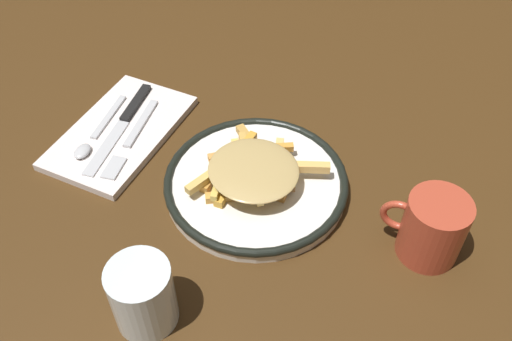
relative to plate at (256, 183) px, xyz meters
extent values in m
plane|color=#402810|center=(0.00, 0.00, -0.01)|extent=(2.60, 2.60, 0.00)
cylinder|color=white|center=(0.00, 0.00, 0.00)|extent=(0.25, 0.25, 0.02)
torus|color=black|center=(0.00, 0.00, 0.01)|extent=(0.26, 0.26, 0.01)
cube|color=gold|center=(0.01, 0.00, 0.02)|extent=(0.05, 0.06, 0.01)
cube|color=#DBB058|center=(0.05, 0.03, 0.02)|extent=(0.04, 0.08, 0.01)
cube|color=#CB8739|center=(-0.01, 0.02, 0.01)|extent=(0.08, 0.01, 0.01)
cube|color=#EDC567|center=(-0.01, 0.03, 0.03)|extent=(0.04, 0.06, 0.01)
cube|color=gold|center=(0.03, -0.02, 0.02)|extent=(0.02, 0.08, 0.01)
cube|color=gold|center=(0.01, 0.02, 0.01)|extent=(0.07, 0.06, 0.01)
cube|color=gold|center=(0.03, -0.03, 0.02)|extent=(0.04, 0.06, 0.01)
cube|color=gold|center=(0.06, 0.01, 0.01)|extent=(0.01, 0.08, 0.01)
cube|color=#C58D3B|center=(0.01, 0.04, 0.01)|extent=(0.08, 0.05, 0.01)
cube|color=gold|center=(0.00, -0.05, 0.02)|extent=(0.07, 0.04, 0.01)
cube|color=#EFBD66|center=(-0.02, -0.04, 0.02)|extent=(0.03, 0.06, 0.01)
cube|color=#DBB850|center=(0.04, 0.02, 0.02)|extent=(0.03, 0.09, 0.01)
cube|color=#C49242|center=(0.03, -0.05, 0.02)|extent=(0.06, 0.05, 0.01)
cube|color=#EDB067|center=(-0.02, 0.01, 0.01)|extent=(0.07, 0.04, 0.01)
cube|color=#EDB55B|center=(-0.05, -0.03, 0.03)|extent=(0.09, 0.04, 0.01)
cube|color=#D09044|center=(0.05, -0.03, 0.01)|extent=(0.06, 0.05, 0.01)
cube|color=#E7A84B|center=(0.00, -0.01, 0.02)|extent=(0.05, 0.09, 0.01)
cube|color=#ECBA57|center=(0.03, -0.02, 0.01)|extent=(0.06, 0.07, 0.01)
cube|color=gold|center=(0.03, 0.04, 0.01)|extent=(0.01, 0.06, 0.01)
cube|color=gold|center=(0.01, -0.02, 0.01)|extent=(0.08, 0.06, 0.01)
ellipsoid|color=tan|center=(0.00, 0.01, 0.04)|extent=(0.15, 0.15, 0.01)
cube|color=#2B5927|center=(-0.01, 0.01, 0.04)|extent=(0.00, 0.00, 0.00)
cube|color=#336129|center=(0.01, 0.00, 0.04)|extent=(0.00, 0.00, 0.00)
cube|color=#21722B|center=(0.01, -0.02, 0.04)|extent=(0.00, 0.00, 0.00)
cube|color=#1F5A31|center=(0.01, -0.01, 0.04)|extent=(0.00, 0.00, 0.00)
cube|color=silver|center=(0.24, -0.02, -0.01)|extent=(0.15, 0.24, 0.01)
cube|color=silver|center=(0.21, -0.05, 0.00)|extent=(0.03, 0.11, 0.00)
cube|color=silver|center=(0.20, 0.05, 0.00)|extent=(0.03, 0.05, 0.00)
cube|color=black|center=(0.24, -0.08, 0.00)|extent=(0.02, 0.09, 0.01)
cube|color=silver|center=(0.23, 0.02, 0.00)|extent=(0.03, 0.12, 0.00)
cube|color=silver|center=(0.27, -0.04, 0.00)|extent=(0.02, 0.10, 0.00)
ellipsoid|color=silver|center=(0.26, 0.04, 0.00)|extent=(0.03, 0.03, 0.01)
cylinder|color=silver|center=(0.04, 0.23, 0.03)|extent=(0.07, 0.07, 0.09)
cylinder|color=#B2402A|center=(-0.24, 0.01, 0.03)|extent=(0.08, 0.08, 0.09)
torus|color=#B2402A|center=(-0.20, 0.01, 0.04)|extent=(0.05, 0.01, 0.05)
camera|label=1|loc=(-0.20, 0.49, 0.58)|focal=39.42mm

